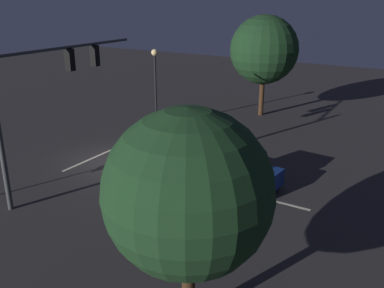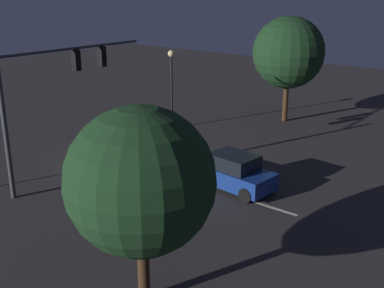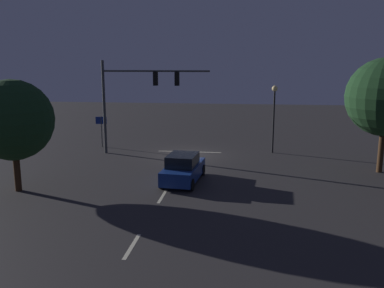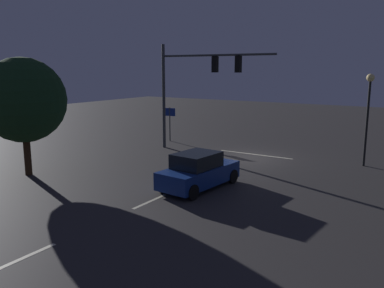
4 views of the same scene
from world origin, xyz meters
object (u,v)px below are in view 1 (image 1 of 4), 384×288
object	(u,v)px
traffic_signal_assembly	(45,84)
car_approaching	(235,169)
tree_right_near	(188,193)
street_lamp_left_kerb	(155,73)
tree_left_near	(264,50)

from	to	relation	value
traffic_signal_assembly	car_approaching	distance (m)	9.37
traffic_signal_assembly	tree_right_near	world-z (taller)	traffic_signal_assembly
street_lamp_left_kerb	tree_right_near	world-z (taller)	tree_right_near
tree_left_near	tree_right_near	distance (m)	22.02
car_approaching	tree_right_near	distance (m)	9.72
street_lamp_left_kerb	tree_left_near	world-z (taller)	tree_left_near
traffic_signal_assembly	street_lamp_left_kerb	bearing A→B (deg)	-170.70
car_approaching	street_lamp_left_kerb	distance (m)	10.87
car_approaching	tree_left_near	size ratio (longest dim) A/B	0.62
traffic_signal_assembly	tree_left_near	world-z (taller)	tree_left_near
traffic_signal_assembly	car_approaching	world-z (taller)	traffic_signal_assembly
car_approaching	tree_right_near	bearing A→B (deg)	17.76
traffic_signal_assembly	street_lamp_left_kerb	world-z (taller)	traffic_signal_assembly
tree_left_near	street_lamp_left_kerb	bearing A→B (deg)	-37.76
traffic_signal_assembly	tree_right_near	distance (m)	10.75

